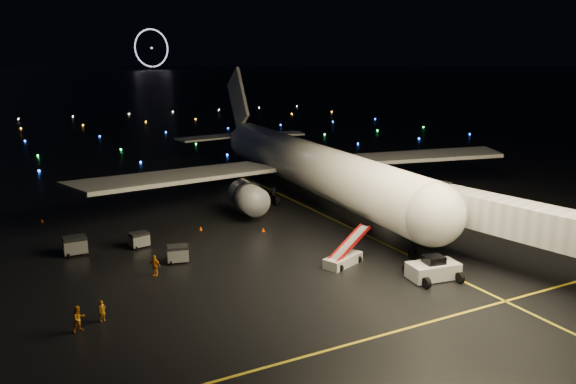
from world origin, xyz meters
The scene contains 18 objects.
ground centered at (0.00, 300.00, 0.00)m, with size 2000.00×2000.00×0.00m, color black.
lane_centre centered at (12.00, 15.00, 0.01)m, with size 0.25×80.00×0.02m, color gold.
lane_cross centered at (-5.00, -10.00, 0.01)m, with size 60.00×0.25×0.02m, color gold.
airliner centered at (13.10, 26.43, 8.43)m, with size 59.50×56.52×16.86m, color silver, non-canonical shape.
pushback_tug centered at (10.07, -3.79, 1.03)m, with size 4.34×2.28×2.07m, color silver.
belt_loader centered at (4.97, 2.60, 1.46)m, with size 6.03×1.65×2.93m, color silver, non-canonical shape.
crew_a centered at (-16.74, 1.18, 0.80)m, with size 0.59×0.38×1.61m, color orange.
crew_b centered at (-18.46, 0.28, 0.97)m, with size 0.94×0.73×1.94m, color orange.
crew_c centered at (-11.11, 8.06, 0.94)m, with size 1.10×0.46×1.87m, color orange.
safety_cone_0 centered at (2.70, 15.18, 0.24)m, with size 0.42×0.42×0.48m, color #F34C00.
safety_cone_1 centered at (6.41, 22.42, 0.23)m, with size 0.41×0.41×0.47m, color #F34C00.
safety_cone_2 centered at (-3.25, 18.80, 0.24)m, with size 0.42×0.42×0.47m, color #F34C00.
safety_cone_3 centered at (-18.62, 30.26, 0.22)m, with size 0.39×0.39×0.44m, color #F34C00.
ferris_wheel centered at (170.00, 720.00, 26.00)m, with size 50.00×4.00×52.00m, color black, non-canonical shape.
taxiway_lights centered at (0.00, 106.00, 0.18)m, with size 164.00×92.00×0.36m, color black, non-canonical shape.
baggage_cart_0 centered at (-8.37, 10.28, 0.82)m, with size 1.94×1.35×1.64m, color gray.
baggage_cart_1 centered at (-10.59, 16.22, 0.77)m, with size 1.82×1.27×1.54m, color gray.
baggage_cart_2 centered at (-16.60, 16.93, 0.91)m, with size 2.15×1.50×1.82m, color gray.
Camera 1 is at (-22.06, -38.34, 18.87)m, focal length 35.00 mm.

